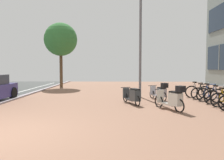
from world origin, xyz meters
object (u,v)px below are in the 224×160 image
object	(u,v)px
bicycle_rack_05	(204,94)
street_tree	(61,40)
bicycle_rack_04	(210,95)
scooter_mid	(172,99)
scooter_near	(133,96)
bicycle_rack_03	(219,97)
lamp_post	(140,39)
scooter_far	(160,92)
bicycle_rack_06	(198,92)

from	to	relation	value
bicycle_rack_05	street_tree	size ratio (longest dim) A/B	0.24
bicycle_rack_04	scooter_mid	bearing A→B (deg)	-138.86
bicycle_rack_04	street_tree	size ratio (longest dim) A/B	0.23
scooter_near	street_tree	size ratio (longest dim) A/B	0.32
bicycle_rack_03	lamp_post	size ratio (longest dim) A/B	0.21
bicycle_rack_03	scooter_far	bearing A→B (deg)	148.91
bicycle_rack_04	bicycle_rack_05	distance (m)	0.75
bicycle_rack_03	lamp_post	bearing A→B (deg)	143.12
scooter_mid	bicycle_rack_04	bearing A→B (deg)	41.14
bicycle_rack_06	lamp_post	bearing A→B (deg)	175.43
street_tree	bicycle_rack_04	bearing A→B (deg)	-39.72
lamp_post	bicycle_rack_04	bearing A→B (deg)	-28.34
bicycle_rack_03	scooter_far	xyz separation A→B (m)	(-2.41, 1.45, 0.08)
bicycle_rack_03	scooter_mid	world-z (taller)	scooter_mid
lamp_post	scooter_mid	bearing A→B (deg)	-76.58
bicycle_rack_04	lamp_post	distance (m)	4.73
bicycle_rack_04	lamp_post	size ratio (longest dim) A/B	0.20
scooter_far	lamp_post	distance (m)	3.19
bicycle_rack_05	scooter_near	xyz separation A→B (m)	(-3.79, -1.43, 0.07)
bicycle_rack_06	bicycle_rack_05	bearing A→B (deg)	-87.49
lamp_post	bicycle_rack_05	bearing A→B (deg)	-17.34
bicycle_rack_05	scooter_mid	xyz separation A→B (m)	(-2.31, -2.80, 0.13)
scooter_mid	scooter_far	size ratio (longest dim) A/B	1.02
bicycle_rack_05	street_tree	distance (m)	12.05
scooter_near	scooter_mid	xyz separation A→B (m)	(1.48, -1.38, 0.07)
bicycle_rack_05	scooter_near	bearing A→B (deg)	-159.38
bicycle_rack_06	scooter_near	world-z (taller)	bicycle_rack_06
lamp_post	street_tree	xyz separation A→B (m)	(-5.97, 5.91, 0.65)
scooter_far	lamp_post	world-z (taller)	lamp_post
lamp_post	scooter_far	bearing A→B (deg)	-48.54
scooter_mid	street_tree	xyz separation A→B (m)	(-6.88, 9.72, 3.47)
scooter_near	scooter_mid	world-z (taller)	scooter_mid
bicycle_rack_03	bicycle_rack_06	distance (m)	2.26
bicycle_rack_03	bicycle_rack_05	distance (m)	1.51
bicycle_rack_04	bicycle_rack_06	world-z (taller)	bicycle_rack_04
bicycle_rack_04	street_tree	distance (m)	12.52
bicycle_rack_05	lamp_post	distance (m)	4.49
street_tree	scooter_mid	bearing A→B (deg)	-54.71
scooter_mid	bicycle_rack_03	bearing A→B (deg)	28.10
bicycle_rack_04	bicycle_rack_05	size ratio (longest dim) A/B	0.95
bicycle_rack_03	street_tree	xyz separation A→B (m)	(-9.31, 8.42, 3.60)
bicycle_rack_03	bicycle_rack_04	xyz separation A→B (m)	(-0.09, 0.75, 0.01)
scooter_mid	street_tree	distance (m)	12.40
scooter_near	bicycle_rack_04	bearing A→B (deg)	10.00
bicycle_rack_05	street_tree	bearing A→B (deg)	143.04
bicycle_rack_05	bicycle_rack_06	size ratio (longest dim) A/B	0.94
bicycle_rack_05	lamp_post	bearing A→B (deg)	162.66
bicycle_rack_03	lamp_post	distance (m)	5.11
scooter_near	lamp_post	xyz separation A→B (m)	(0.57, 2.43, 2.89)
bicycle_rack_04	bicycle_rack_05	xyz separation A→B (m)	(-0.04, 0.75, -0.02)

